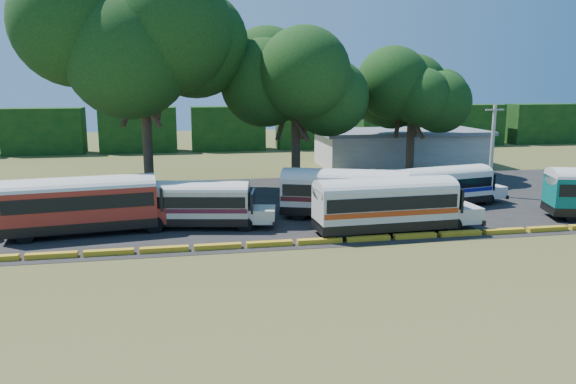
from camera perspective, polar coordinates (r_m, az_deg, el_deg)
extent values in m
plane|color=#364617|center=(32.16, 1.05, -5.89)|extent=(160.00, 160.00, 0.00)
cube|color=black|center=(43.74, -0.86, -1.26)|extent=(64.00, 24.00, 0.02)
cube|color=gold|center=(33.25, -22.90, -5.96)|extent=(2.70, 0.45, 0.30)
cube|color=gold|center=(32.72, -17.74, -5.86)|extent=(2.70, 0.45, 0.30)
cube|color=gold|center=(32.47, -12.46, -5.72)|extent=(2.70, 0.45, 0.30)
cube|color=gold|center=(32.50, -7.14, -5.52)|extent=(2.70, 0.45, 0.30)
cube|color=gold|center=(32.80, -1.89, -5.28)|extent=(2.70, 0.45, 0.30)
cube|color=gold|center=(33.37, 3.23, -5.00)|extent=(2.70, 0.45, 0.30)
cube|color=gold|center=(34.19, 8.13, -4.70)|extent=(2.70, 0.45, 0.30)
cube|color=gold|center=(35.25, 12.77, -4.38)|extent=(2.70, 0.45, 0.30)
cube|color=gold|center=(36.53, 17.10, -4.06)|extent=(2.70, 0.45, 0.30)
cube|color=gold|center=(38.00, 21.12, -3.74)|extent=(2.70, 0.45, 0.30)
cube|color=gold|center=(39.64, 24.82, -3.42)|extent=(2.70, 0.45, 0.30)
cube|color=beige|center=(65.25, 11.26, 4.27)|extent=(18.00, 8.00, 3.60)
cube|color=slate|center=(65.05, 11.33, 6.02)|extent=(19.00, 9.00, 0.40)
cube|color=black|center=(80.33, -23.52, 5.69)|extent=(10.00, 4.00, 6.00)
cube|color=black|center=(78.56, -14.92, 6.14)|extent=(10.00, 4.00, 6.00)
cube|color=black|center=(78.60, -6.11, 6.45)|extent=(10.00, 4.00, 6.00)
cube|color=black|center=(80.45, 2.49, 6.61)|extent=(10.00, 4.00, 6.00)
cube|color=black|center=(83.99, 10.54, 6.63)|extent=(10.00, 4.00, 6.00)
cube|color=black|center=(89.03, 17.81, 6.54)|extent=(10.00, 4.00, 6.00)
cube|color=black|center=(95.31, 24.21, 6.37)|extent=(10.00, 4.00, 6.00)
cube|color=black|center=(39.81, -26.64, -3.01)|extent=(0.95, 2.11, 0.27)
cylinder|color=black|center=(36.42, -13.43, -3.26)|extent=(1.13, 0.45, 1.10)
cylinder|color=black|center=(38.70, -13.75, -2.42)|extent=(1.13, 0.45, 1.10)
cylinder|color=black|center=(36.62, -25.19, -3.96)|extent=(1.13, 0.45, 1.10)
cylinder|color=black|center=(38.89, -24.80, -3.08)|extent=(1.13, 0.45, 1.10)
cube|color=black|center=(37.45, -20.16, -2.99)|extent=(9.31, 3.93, 0.61)
cube|color=maroon|center=(37.17, -20.30, -1.04)|extent=(9.31, 3.93, 2.01)
cube|color=black|center=(37.12, -20.32, -0.67)|extent=(8.96, 3.95, 0.85)
ellipsoid|color=beige|center=(36.98, -20.40, 0.49)|extent=(9.31, 3.93, 1.24)
cube|color=maroon|center=(37.56, -11.79, -1.97)|extent=(2.29, 2.66, 1.05)
cube|color=black|center=(37.26, -12.92, -0.43)|extent=(0.50, 2.53, 1.51)
cube|color=black|center=(37.77, -10.36, -2.53)|extent=(0.56, 2.70, 0.33)
cube|color=black|center=(37.92, -26.89, -3.53)|extent=(0.56, 2.70, 0.33)
cylinder|color=black|center=(35.89, -4.37, -3.32)|extent=(0.97, 0.44, 0.94)
cylinder|color=black|center=(37.83, -4.12, -2.56)|extent=(0.97, 0.44, 0.94)
cylinder|color=black|center=(36.96, -14.28, -3.21)|extent=(0.97, 0.44, 0.94)
cylinder|color=black|center=(38.85, -13.54, -2.48)|extent=(0.97, 0.44, 0.94)
cube|color=black|center=(37.30, -9.86, -2.68)|extent=(7.99, 3.77, 0.52)
cube|color=beige|center=(37.05, -9.91, -1.01)|extent=(7.99, 3.77, 1.72)
cube|color=black|center=(37.01, -9.92, -0.70)|extent=(7.70, 3.77, 0.72)
cube|color=#4F1425|center=(37.12, -9.90, -1.53)|extent=(7.93, 3.79, 0.28)
ellipsoid|color=beige|center=(36.88, -9.96, 0.29)|extent=(7.99, 3.77, 1.05)
cube|color=beige|center=(36.69, -2.64, -2.30)|extent=(2.05, 2.35, 0.89)
cube|color=black|center=(36.52, -3.58, -0.90)|extent=(0.55, 2.14, 1.29)
cube|color=black|center=(36.75, -1.39, -2.87)|extent=(0.61, 2.29, 0.28)
cube|color=black|center=(38.17, -15.48, -2.75)|extent=(0.61, 2.29, 0.28)
cylinder|color=black|center=(38.30, 11.74, -2.51)|extent=(1.09, 0.63, 1.05)
cylinder|color=black|center=(40.49, 11.60, -1.76)|extent=(1.09, 0.63, 1.05)
cylinder|color=black|center=(38.60, 1.07, -2.16)|extent=(1.09, 0.63, 1.05)
cylinder|color=black|center=(40.77, 1.51, -1.44)|extent=(1.09, 0.63, 1.05)
cube|color=black|center=(39.37, 5.70, -1.72)|extent=(9.01, 5.39, 0.58)
cube|color=silver|center=(39.11, 5.74, 0.06)|extent=(9.01, 5.39, 1.93)
cube|color=black|center=(39.06, 5.75, 0.40)|extent=(8.71, 5.33, 0.81)
cube|color=#4D1317|center=(39.18, 5.73, -0.49)|extent=(8.94, 5.40, 0.32)
ellipsoid|color=beige|center=(38.93, 5.77, 1.45)|extent=(9.01, 5.39, 1.18)
cube|color=silver|center=(39.36, 13.38, -1.50)|extent=(2.56, 2.82, 1.00)
cube|color=black|center=(39.11, 12.48, 0.00)|extent=(0.97, 2.33, 1.44)
cube|color=black|center=(39.54, 14.65, -2.13)|extent=(1.05, 2.49, 0.32)
cube|color=black|center=(39.85, -0.43, -1.66)|extent=(1.05, 2.49, 0.32)
cylinder|color=black|center=(36.76, 16.45, -3.30)|extent=(1.08, 0.34, 1.07)
cylinder|color=black|center=(38.71, 14.80, -2.49)|extent=(1.08, 0.34, 1.07)
cylinder|color=black|center=(33.84, 5.61, -4.13)|extent=(1.08, 0.34, 1.07)
cylinder|color=black|center=(35.94, 4.45, -3.19)|extent=(1.08, 0.34, 1.07)
cube|color=black|center=(35.91, 9.74, -3.07)|extent=(8.88, 3.04, 0.59)
cube|color=beige|center=(35.62, 9.81, -1.10)|extent=(8.88, 3.04, 1.96)
cube|color=black|center=(35.57, 9.82, -0.73)|extent=(8.54, 3.09, 0.82)
cube|color=#A63310|center=(35.70, 9.79, -1.71)|extent=(8.80, 3.08, 0.32)
ellipsoid|color=beige|center=(35.42, 9.86, 0.45)|extent=(8.88, 3.04, 1.20)
cube|color=beige|center=(38.19, 17.19, -2.06)|extent=(2.02, 2.43, 1.02)
cube|color=black|center=(37.64, 16.40, -0.58)|extent=(0.26, 2.47, 1.47)
cube|color=black|center=(38.75, 18.32, -2.60)|extent=(0.30, 2.63, 0.32)
cube|color=black|center=(34.52, 3.07, -3.69)|extent=(0.30, 2.63, 0.32)
cylinder|color=black|center=(45.96, 19.68, -0.73)|extent=(0.97, 0.44, 0.94)
cylinder|color=black|center=(47.43, 18.09, -0.27)|extent=(0.97, 0.44, 0.94)
cylinder|color=black|center=(42.05, 13.17, -1.43)|extent=(0.97, 0.44, 0.94)
cylinder|color=black|center=(43.66, 11.67, -0.90)|extent=(0.97, 0.44, 0.94)
cube|color=black|center=(44.39, 15.31, -0.68)|extent=(7.98, 3.80, 0.51)
cube|color=silver|center=(44.18, 15.38, 0.72)|extent=(7.98, 3.80, 1.71)
cube|color=black|center=(44.15, 15.40, 0.98)|extent=(7.69, 3.80, 0.72)
cube|color=navy|center=(44.24, 15.36, 0.29)|extent=(7.91, 3.82, 0.28)
ellipsoid|color=beige|center=(44.04, 15.44, 1.82)|extent=(7.98, 3.80, 1.05)
cube|color=silver|center=(47.29, 19.85, 0.11)|extent=(2.06, 2.35, 0.89)
cube|color=black|center=(46.74, 19.38, 1.15)|extent=(0.56, 2.14, 1.28)
cube|color=black|center=(47.88, 20.53, -0.27)|extent=(0.62, 2.28, 0.28)
cube|color=black|center=(42.25, 11.20, -1.22)|extent=(0.62, 2.28, 0.28)
cylinder|color=black|center=(42.68, 26.99, -2.08)|extent=(1.13, 0.60, 1.09)
cylinder|color=black|center=(44.80, 25.94, -1.41)|extent=(1.13, 0.60, 1.09)
cube|color=black|center=(43.30, 24.91, -1.65)|extent=(0.93, 2.61, 0.33)
cylinder|color=#3E2E1F|center=(47.65, -14.08, 4.83)|extent=(0.80, 0.80, 8.87)
cylinder|color=#3E2E1F|center=(47.79, -12.79, 9.48)|extent=(1.49, 3.11, 5.02)
cylinder|color=#3E2E1F|center=(48.30, -15.43, 9.37)|extent=(2.36, 2.70, 5.02)
cylinder|color=#3E2E1F|center=(46.14, -14.67, 9.34)|extent=(3.18, 0.98, 5.02)
ellipsoid|color=black|center=(47.50, -14.57, 14.97)|extent=(13.31, 13.31, 9.76)
cylinder|color=#3E2E1F|center=(50.14, 0.80, 4.17)|extent=(0.80, 0.80, 6.61)
cylinder|color=#3E2E1F|center=(50.56, 2.08, 7.45)|extent=(1.25, 2.45, 3.80)
cylinder|color=#3E2E1F|center=(50.50, -0.50, 7.45)|extent=(1.91, 2.16, 3.80)
cylinder|color=#3E2E1F|center=(48.57, 0.85, 7.30)|extent=(2.49, 0.86, 3.80)
ellipsoid|color=black|center=(49.76, 0.82, 11.51)|extent=(10.27, 10.27, 7.53)
cylinder|color=#3E2E1F|center=(58.22, 12.31, 4.55)|extent=(0.80, 0.80, 5.90)
cylinder|color=#3E2E1F|center=(58.88, 13.35, 7.05)|extent=(1.17, 2.24, 3.42)
cylinder|color=#3E2E1F|center=(58.38, 11.19, 7.11)|extent=(1.77, 1.99, 3.42)
cylinder|color=#3E2E1F|center=(56.73, 12.71, 6.93)|extent=(2.27, 0.82, 3.42)
ellipsoid|color=black|center=(57.86, 12.55, 10.23)|extent=(9.24, 9.24, 6.78)
cylinder|color=gray|center=(49.28, 20.01, 3.92)|extent=(0.30, 0.30, 7.54)
cube|color=gray|center=(49.00, 20.28, 7.85)|extent=(1.60, 0.12, 0.12)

